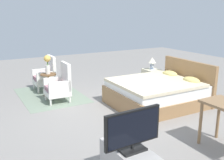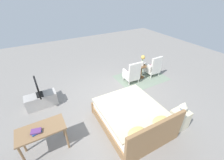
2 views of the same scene
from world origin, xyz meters
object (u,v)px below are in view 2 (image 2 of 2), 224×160
armchair_by_window_left (153,68)px  table_lamp (184,106)px  book_stack (36,132)px  tv_flatscreen (37,88)px  armchair_by_window_right (132,74)px  tv_stand (42,100)px  nightstand (179,119)px  flower_vase (143,59)px  bed (132,117)px  side_table (141,70)px  vanity_desk (42,132)px

armchair_by_window_left → table_lamp: armchair_by_window_left is taller
book_stack → tv_flatscreen: bearing=-96.9°
armchair_by_window_right → tv_stand: 3.48m
nightstand → tv_flatscreen: bearing=-40.8°
tv_stand → armchair_by_window_left: bearing=177.0°
flower_vase → book_stack: size_ratio=2.03×
flower_vase → table_lamp: (0.79, 2.66, -0.09)m
bed → armchair_by_window_left: bearing=-142.7°
side_table → book_stack: bearing=21.4°
armchair_by_window_left → tv_stand: bearing=-3.0°
nightstand → book_stack: size_ratio=2.37×
tv_flatscreen → book_stack: (0.22, 1.81, 0.05)m
side_table → flower_vase: size_ratio=1.19×
vanity_desk → tv_flatscreen: bearing=-94.3°
nightstand → table_lamp: bearing=90.0°
armchair_by_window_left → tv_flatscreen: size_ratio=1.21×
vanity_desk → book_stack: book_stack is taller
armchair_by_window_left → armchair_by_window_right: 1.14m
side_table → tv_flatscreen: tv_flatscreen is taller
side_table → table_lamp: 2.81m
nightstand → tv_stand: bearing=-40.8°
flower_vase → tv_stand: bearing=-2.1°
flower_vase → bed: bearing=46.1°
tv_flatscreen → table_lamp: bearing=139.2°
bed → table_lamp: 1.39m
tv_flatscreen → book_stack: size_ratio=3.25×
tv_flatscreen → tv_stand: bearing=-178.0°
side_table → tv_flatscreen: 4.06m
bed → table_lamp: bearing=149.1°
side_table → book_stack: book_stack is taller
nightstand → tv_stand: nightstand is taller
table_lamp → tv_flatscreen: (3.25, -2.81, -0.04)m
tv_flatscreen → vanity_desk: tv_flatscreen is taller
tv_stand → tv_flatscreen: size_ratio=1.26×
side_table → vanity_desk: size_ratio=0.55×
bed → table_lamp: bed is taller
armchair_by_window_right → table_lamp: 2.61m
armchair_by_window_left → table_lamp: (1.36, 2.57, 0.39)m
bed → armchair_by_window_left: size_ratio=2.16×
vanity_desk → armchair_by_window_right: bearing=-157.3°
side_table → table_lamp: size_ratio=1.73×
flower_vase → book_stack: 4.57m
armchair_by_window_left → tv_stand: armchair_by_window_left is taller
side_table → vanity_desk: (4.17, 1.60, 0.28)m
table_lamp → book_stack: bearing=-16.0°
armchair_by_window_right → tv_flatscreen: bearing=-3.9°
bed → book_stack: bearing=-7.8°
armchair_by_window_left → nightstand: armchair_by_window_left is taller
armchair_by_window_right → vanity_desk: 3.91m
armchair_by_window_right → nightstand: size_ratio=1.66×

